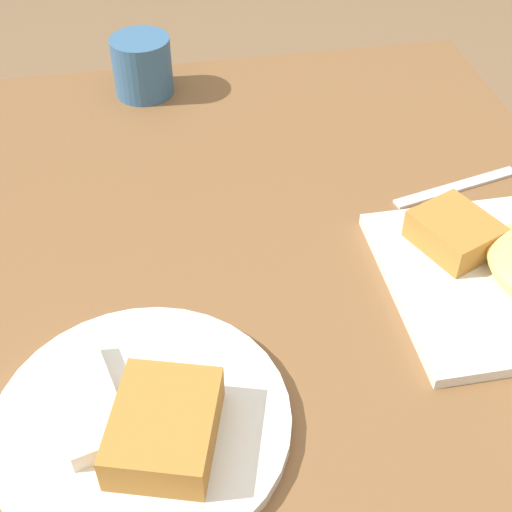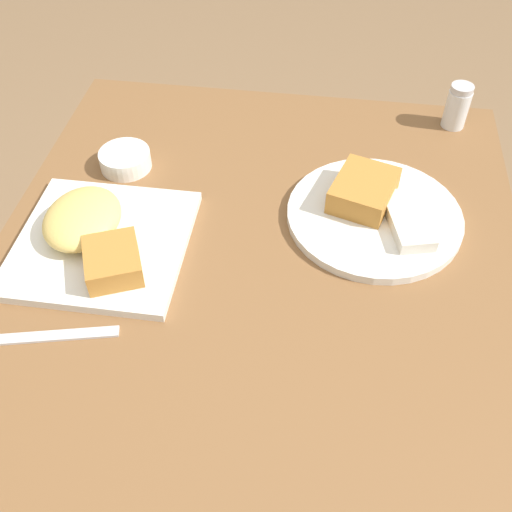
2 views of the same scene
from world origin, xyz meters
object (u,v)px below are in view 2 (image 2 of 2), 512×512
at_px(plate_oval_far, 374,210).
at_px(butter_knife, 50,336).
at_px(salt_shaker, 457,109).
at_px(plate_square_near, 96,236).
at_px(sauce_ramekin, 125,159).

distance_m(plate_oval_far, butter_knife, 0.51).
bearing_deg(plate_oval_far, salt_shaker, 152.17).
relative_size(plate_square_near, salt_shaker, 3.03).
xyz_separation_m(plate_square_near, butter_knife, (0.17, -0.01, -0.02)).
relative_size(sauce_ramekin, salt_shaker, 1.05).
bearing_deg(plate_square_near, butter_knife, -3.45).
xyz_separation_m(plate_square_near, plate_oval_far, (-0.12, 0.41, -0.01)).
distance_m(plate_square_near, butter_knife, 0.17).
bearing_deg(salt_shaker, butter_knife, -44.98).
distance_m(sauce_ramekin, salt_shaker, 0.60).
bearing_deg(sauce_ramekin, butter_knife, 0.36).
height_order(sauce_ramekin, salt_shaker, salt_shaker).
relative_size(plate_oval_far, sauce_ramekin, 3.15).
relative_size(plate_square_near, sauce_ramekin, 2.90).
relative_size(plate_square_near, plate_oval_far, 0.92).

